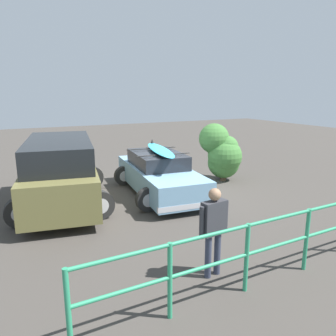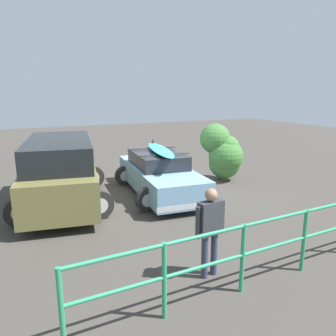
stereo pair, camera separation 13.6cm
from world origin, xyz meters
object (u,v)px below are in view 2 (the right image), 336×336
Objects in this scene: sedan_car at (159,174)px; bush_near_left at (223,153)px; suv_car at (61,171)px; person_bystander at (210,225)px.

bush_near_left reaches higher than sedan_car.
suv_car is (2.88, -0.31, 0.33)m from sedan_car.
person_bystander is at bearing 75.74° from sedan_car.
suv_car is 5.58m from bush_near_left.
suv_car is at bearing -6.21° from sedan_car.
person_bystander is (1.20, 4.70, 0.32)m from sedan_car.
person_bystander is (-1.69, 5.02, -0.01)m from suv_car.
person_bystander is 0.77× the size of bush_near_left.
suv_car reaches higher than person_bystander.
bush_near_left reaches higher than suv_car.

